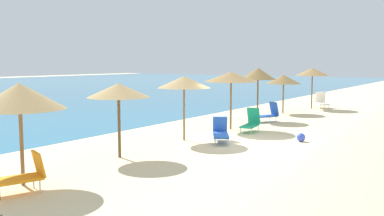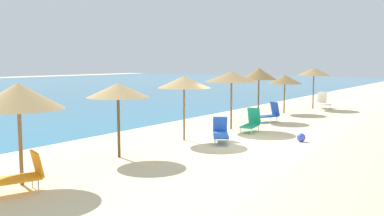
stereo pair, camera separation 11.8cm
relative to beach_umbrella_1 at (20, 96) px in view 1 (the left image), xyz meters
The scene contains 14 objects.
ground_plane 9.25m from the beach_umbrella_1, 11.73° to the right, with size 160.00×160.00×0.00m, color beige.
beach_umbrella_1 is the anchor object (origin of this frame).
beach_umbrella_2 3.87m from the beach_umbrella_1, ahead, with size 2.13×2.13×2.54m.
beach_umbrella_3 7.71m from the beach_umbrella_1, ahead, with size 2.19×2.19×2.68m.
beach_umbrella_4 11.44m from the beach_umbrella_1, ahead, with size 2.60×2.60×2.79m.
beach_umbrella_5 15.12m from the beach_umbrella_1, ahead, with size 2.01×2.01×2.93m.
beach_umbrella_6 19.04m from the beach_umbrella_1, ahead, with size 2.19×2.19×2.45m.
beach_umbrella_7 22.71m from the beach_umbrella_1, ahead, with size 2.29×2.29×2.86m.
lounge_chair_0 2.05m from the beach_umbrella_1, 130.13° to the right, with size 1.58×1.12×1.01m.
lounge_chair_1 8.57m from the beach_umbrella_1, ahead, with size 1.65×1.36×0.99m.
lounge_chair_2 23.53m from the beach_umbrella_1, ahead, with size 1.70×1.38×1.13m.
lounge_chair_3 11.53m from the beach_umbrella_1, ahead, with size 1.54×0.82×1.09m.
lounge_chair_4 14.94m from the beach_umbrella_1, ahead, with size 1.60×1.27×1.07m.
beach_ball 11.11m from the beach_umbrella_1, 21.16° to the right, with size 0.35×0.35×0.35m, color blue.
Camera 1 is at (-15.32, -8.02, 3.24)m, focal length 39.70 mm.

